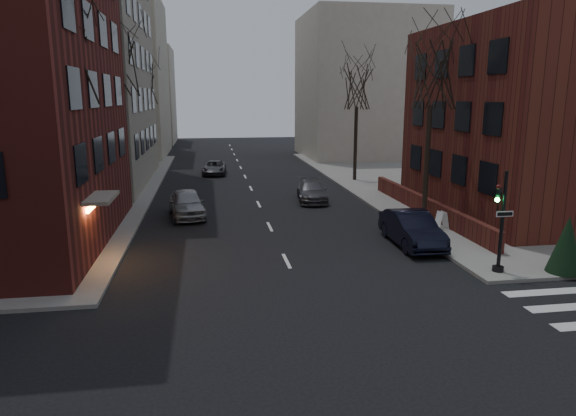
% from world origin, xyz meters
% --- Properties ---
extents(building_right_brick, '(12.00, 14.00, 11.00)m').
position_xyz_m(building_right_brick, '(16.50, 19.00, 5.50)').
color(building_right_brick, '#592419').
rests_on(building_right_brick, ground).
extents(low_wall_right, '(0.35, 16.00, 1.00)m').
position_xyz_m(low_wall_right, '(9.30, 19.00, 0.65)').
color(low_wall_right, '#592419').
rests_on(low_wall_right, sidewalk_far_right).
extents(building_distant_la, '(14.00, 16.00, 18.00)m').
position_xyz_m(building_distant_la, '(-15.00, 55.00, 9.00)').
color(building_distant_la, '#BEB4A1').
rests_on(building_distant_la, ground).
extents(building_distant_ra, '(14.00, 14.00, 16.00)m').
position_xyz_m(building_distant_ra, '(15.00, 50.00, 8.00)').
color(building_distant_ra, '#BEB4A1').
rests_on(building_distant_ra, ground).
extents(building_distant_lb, '(10.00, 12.00, 14.00)m').
position_xyz_m(building_distant_lb, '(-13.00, 72.00, 7.00)').
color(building_distant_lb, '#BEB4A1').
rests_on(building_distant_lb, ground).
extents(traffic_signal, '(0.76, 0.44, 4.00)m').
position_xyz_m(traffic_signal, '(7.94, 8.99, 1.91)').
color(traffic_signal, black).
rests_on(traffic_signal, sidewalk_far_right).
extents(tree_left_a, '(4.18, 4.18, 10.26)m').
position_xyz_m(tree_left_a, '(-8.80, 14.00, 8.47)').
color(tree_left_a, '#2D231C').
rests_on(tree_left_a, sidewalk_far_left).
extents(tree_left_b, '(4.40, 4.40, 10.80)m').
position_xyz_m(tree_left_b, '(-8.80, 26.00, 8.91)').
color(tree_left_b, '#2D231C').
rests_on(tree_left_b, sidewalk_far_left).
extents(tree_left_c, '(3.96, 3.96, 9.72)m').
position_xyz_m(tree_left_c, '(-8.80, 40.00, 8.03)').
color(tree_left_c, '#2D231C').
rests_on(tree_left_c, sidewalk_far_left).
extents(tree_right_a, '(3.96, 3.96, 9.72)m').
position_xyz_m(tree_right_a, '(8.80, 18.00, 8.03)').
color(tree_right_a, '#2D231C').
rests_on(tree_right_a, sidewalk_far_right).
extents(tree_right_b, '(3.74, 3.74, 9.18)m').
position_xyz_m(tree_right_b, '(8.80, 32.00, 7.59)').
color(tree_right_b, '#2D231C').
rests_on(tree_right_b, sidewalk_far_right).
extents(streetlamp_near, '(0.36, 0.36, 6.28)m').
position_xyz_m(streetlamp_near, '(-8.20, 22.00, 4.24)').
color(streetlamp_near, black).
rests_on(streetlamp_near, sidewalk_far_left).
extents(streetlamp_far, '(0.36, 0.36, 6.28)m').
position_xyz_m(streetlamp_far, '(-8.20, 42.00, 4.24)').
color(streetlamp_far, black).
rests_on(streetlamp_far, sidewalk_far_left).
extents(parked_sedan, '(1.77, 4.92, 1.62)m').
position_xyz_m(parked_sedan, '(6.20, 13.45, 0.81)').
color(parked_sedan, black).
rests_on(parked_sedan, ground).
extents(car_lane_silver, '(2.45, 4.89, 1.60)m').
position_xyz_m(car_lane_silver, '(-4.50, 21.09, 0.80)').
color(car_lane_silver, gray).
rests_on(car_lane_silver, ground).
extents(car_lane_gray, '(2.42, 4.83, 1.35)m').
position_xyz_m(car_lane_gray, '(3.66, 24.53, 0.67)').
color(car_lane_gray, '#45454A').
rests_on(car_lane_gray, ground).
extents(car_lane_far, '(2.33, 4.56, 1.23)m').
position_xyz_m(car_lane_far, '(-2.65, 37.71, 0.62)').
color(car_lane_far, '#3F4045').
rests_on(car_lane_far, ground).
extents(sandwich_board, '(0.47, 0.61, 0.90)m').
position_xyz_m(sandwich_board, '(8.79, 15.73, 0.60)').
color(sandwich_board, white).
rests_on(sandwich_board, sidewalk_far_right).
extents(evergreen_shrub, '(1.49, 1.49, 2.28)m').
position_xyz_m(evergreen_shrub, '(10.50, 8.50, 1.29)').
color(evergreen_shrub, black).
rests_on(evergreen_shrub, sidewalk_far_right).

